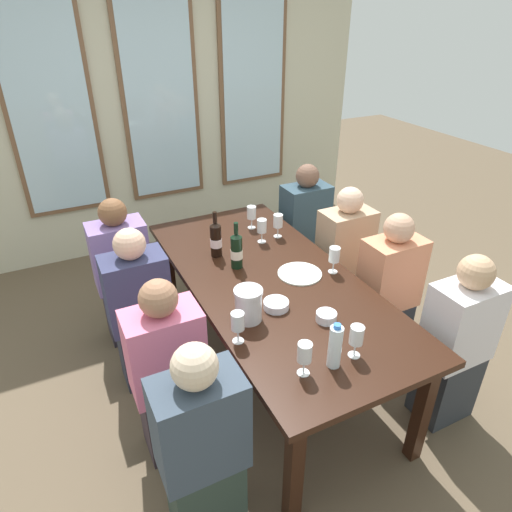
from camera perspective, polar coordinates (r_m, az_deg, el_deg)
ground_plane at (r=3.26m, az=1.69°, el=-13.86°), size 12.00×12.00×0.00m
back_wall_with_windows at (r=4.53m, az=-12.12°, el=18.96°), size 4.17×0.10×2.90m
dining_table at (r=2.84m, az=1.89°, el=-4.03°), size 0.97×2.14×0.74m
white_plate_0 at (r=2.85m, az=5.54°, el=-2.23°), size 0.28×0.28×0.01m
metal_pitcher at (r=2.40m, az=-0.97°, el=-6.16°), size 0.16×0.16×0.19m
wine_bottle_0 at (r=2.86m, az=-2.47°, el=0.69°), size 0.08×0.08×0.31m
wine_bottle_1 at (r=3.00m, az=-5.09°, el=2.12°), size 0.08×0.08×0.32m
tasting_bowl_0 at (r=2.53m, az=2.56°, el=-6.16°), size 0.14×0.14×0.04m
tasting_bowl_1 at (r=2.46m, az=8.87°, el=-7.58°), size 0.11×0.11×0.05m
water_bottle at (r=2.15m, az=9.95°, el=-11.17°), size 0.06×0.06×0.24m
wine_glass_0 at (r=2.21m, az=12.58°, el=-9.90°), size 0.07×0.07×0.17m
wine_glass_1 at (r=3.37m, az=-0.57°, el=5.44°), size 0.07×0.07×0.17m
wine_glass_2 at (r=2.08m, az=6.15°, el=-12.19°), size 0.07×0.07×0.17m
wine_glass_3 at (r=2.84m, az=9.87°, el=0.10°), size 0.07×0.07×0.17m
wine_glass_4 at (r=2.25m, az=-2.33°, el=-8.42°), size 0.07×0.07×0.17m
wine_glass_5 at (r=3.24m, az=2.80°, el=4.39°), size 0.07×0.07×0.17m
wine_glass_6 at (r=3.16m, az=0.74°, el=3.76°), size 0.07×0.07×0.17m
seated_person_0 at (r=2.95m, az=-14.42°, el=-6.94°), size 0.38×0.24×1.11m
seated_person_1 at (r=3.47m, az=10.99°, el=-0.55°), size 0.38×0.24×1.11m
seated_person_2 at (r=2.16m, az=-6.84°, el=-23.17°), size 0.38×0.24×1.11m
seated_person_3 at (r=2.86m, az=23.89°, el=-10.27°), size 0.38×0.24×1.11m
seated_person_4 at (r=3.37m, az=-16.43°, el=-2.30°), size 0.38×0.24×1.11m
seated_person_5 at (r=3.88m, az=6.12°, el=3.19°), size 0.38×0.24×1.11m
seated_person_6 at (r=2.49m, az=-11.03°, el=-14.54°), size 0.38×0.24×1.11m
seated_person_7 at (r=3.16m, az=16.29°, el=-4.61°), size 0.38×0.24×1.11m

